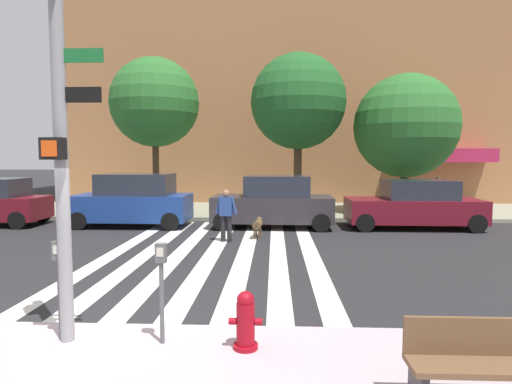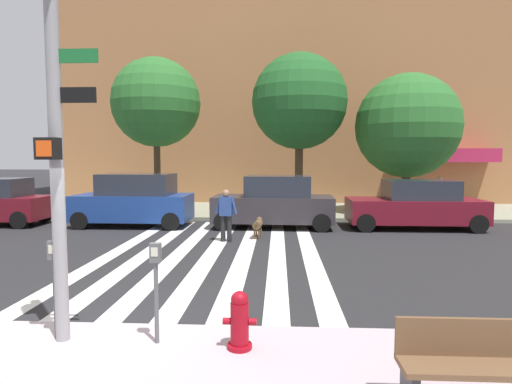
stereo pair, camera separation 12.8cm
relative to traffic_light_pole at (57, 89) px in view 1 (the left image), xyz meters
The scene contains 17 objects.
ground_plane 7.27m from the traffic_light_pole, 86.96° to the left, with size 160.00×160.00×0.00m, color #232326.
sidewalk_far 15.43m from the traffic_light_pole, 88.71° to the left, with size 80.00×6.00×0.15m, color gray.
crosswalk_stripes 7.35m from the traffic_light_pole, 80.14° to the left, with size 5.85×10.77×0.01m.
traffic_light_pole is the anchor object (origin of this frame).
fire_hydrant 3.86m from the traffic_light_pole, ahead, with size 0.44×0.32×0.76m.
parking_meter_curbside 2.50m from the traffic_light_pole, 139.08° to the left, with size 0.14×0.11×1.36m.
parking_meter_second_along 2.81m from the traffic_light_pole, ahead, with size 0.14×0.11×1.36m.
sidewalk_bench 5.87m from the traffic_light_pole, 14.80° to the right, with size 1.60×0.44×0.87m.
parked_car_behind_first 11.16m from the traffic_light_pole, 103.75° to the left, with size 4.37×2.02×2.02m.
parked_car_third_in_line 11.22m from the traffic_light_pole, 75.26° to the left, with size 4.55×2.13×1.96m.
parked_car_fourth_in_line 13.51m from the traffic_light_pole, 52.84° to the left, with size 4.84×2.07×1.80m.
street_tree_nearest 13.62m from the traffic_light_pole, 100.48° to the left, with size 3.90×3.90×6.85m.
street_tree_middle 14.11m from the traffic_light_pole, 74.17° to the left, with size 4.17×4.17×7.01m.
street_tree_further 16.09m from the traffic_light_pole, 57.96° to the left, with size 4.52×4.52×6.12m.
pedestrian_dog_walker 8.26m from the traffic_light_pole, 80.50° to the left, with size 0.71×0.28×1.64m.
dog_on_leash 9.24m from the traffic_light_pole, 74.98° to the left, with size 0.32×1.03×0.65m.
pedestrian_bystander 17.46m from the traffic_light_pole, 54.10° to the left, with size 0.27×0.71×1.64m.
Camera 1 is at (2.46, -6.15, 2.64)m, focal length 30.03 mm.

